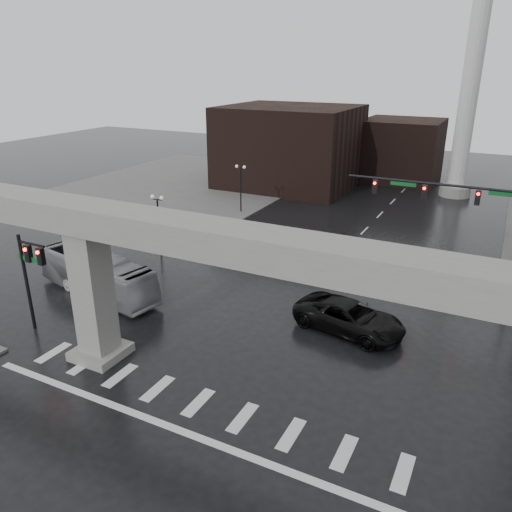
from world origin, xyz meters
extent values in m
plane|color=black|center=(0.00, 0.00, 0.00)|extent=(160.00, 160.00, 0.00)
cube|color=#63605E|center=(-26.00, 36.00, 0.07)|extent=(28.00, 36.00, 0.15)
cube|color=gray|center=(0.00, 0.00, 8.00)|extent=(48.00, 2.20, 1.40)
cube|color=gray|center=(-7.00, 0.00, 3.65)|extent=(1.60, 1.60, 7.30)
cube|color=gray|center=(-7.00, 0.00, 0.25)|extent=(2.60, 2.60, 0.50)
cube|color=black|center=(-14.00, 42.00, 5.00)|extent=(16.00, 14.00, 10.00)
cube|color=black|center=(-2.00, 52.00, 4.00)|extent=(10.00, 10.00, 8.00)
cylinder|color=silver|center=(6.00, 46.00, 15.00)|extent=(2.00, 2.00, 30.00)
cylinder|color=gray|center=(6.00, 46.00, 0.60)|extent=(3.60, 3.60, 1.20)
cylinder|color=black|center=(6.80, 18.80, 7.20)|extent=(12.00, 0.18, 0.18)
cube|color=black|center=(9.80, 18.80, 6.55)|extent=(0.35, 0.30, 1.00)
cube|color=black|center=(6.30, 18.80, 6.55)|extent=(0.35, 0.30, 1.00)
cube|color=black|center=(2.80, 18.80, 6.55)|extent=(0.35, 0.30, 1.00)
sphere|color=#FF0C05|center=(9.80, 18.62, 6.85)|extent=(0.20, 0.20, 0.20)
cube|color=#0C5921|center=(11.30, 18.80, 7.00)|extent=(1.80, 0.05, 0.35)
cube|color=#0C5921|center=(4.80, 18.80, 7.00)|extent=(1.80, 0.05, 0.35)
cylinder|color=black|center=(-12.80, 0.50, 3.00)|extent=(0.20, 0.20, 6.00)
cylinder|color=black|center=(-11.80, 0.50, 5.60)|extent=(2.00, 0.14, 0.14)
cube|color=black|center=(-12.20, 0.50, 4.95)|extent=(0.35, 0.30, 1.00)
cube|color=black|center=(-11.20, 0.50, 4.95)|extent=(0.35, 0.30, 1.00)
cube|color=#0C5921|center=(-12.30, 0.50, 4.60)|extent=(1.60, 0.05, 0.30)
cylinder|color=black|center=(-13.50, 14.00, 2.40)|extent=(0.14, 0.14, 4.80)
cube|color=black|center=(-13.50, 14.00, 4.75)|extent=(0.90, 0.06, 0.06)
sphere|color=silver|center=(-13.95, 14.00, 4.95)|extent=(0.32, 0.32, 0.32)
sphere|color=silver|center=(-13.05, 14.00, 4.95)|extent=(0.32, 0.32, 0.32)
cylinder|color=black|center=(-13.50, 28.00, 2.40)|extent=(0.14, 0.14, 4.80)
cube|color=black|center=(-13.50, 28.00, 4.75)|extent=(0.90, 0.06, 0.06)
sphere|color=silver|center=(-13.95, 28.00, 4.95)|extent=(0.32, 0.32, 0.32)
sphere|color=silver|center=(-13.05, 28.00, 4.95)|extent=(0.32, 0.32, 0.32)
cylinder|color=black|center=(-13.50, 42.00, 2.40)|extent=(0.14, 0.14, 4.80)
cube|color=black|center=(-13.50, 42.00, 4.75)|extent=(0.90, 0.06, 0.06)
sphere|color=silver|center=(-13.95, 42.00, 4.95)|extent=(0.32, 0.32, 0.32)
sphere|color=silver|center=(-13.05, 42.00, 4.95)|extent=(0.32, 0.32, 0.32)
imported|color=black|center=(4.33, 8.80, 0.92)|extent=(7.13, 4.32, 1.85)
imported|color=#9A9A9E|center=(-12.75, 5.92, 1.46)|extent=(10.74, 4.49, 2.91)
imported|color=black|center=(-0.71, 20.61, 0.82)|extent=(2.27, 4.92, 1.63)
camera|label=1|loc=(11.31, -17.16, 15.12)|focal=35.00mm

